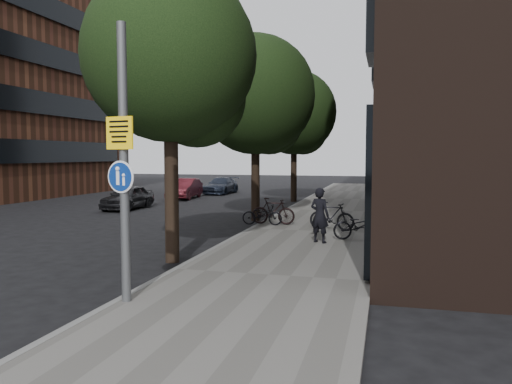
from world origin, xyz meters
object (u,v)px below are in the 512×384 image
(signpost, at_px, (124,163))
(parked_bike_facade_near, at_px, (361,225))
(pedestrian, at_px, (320,215))
(parked_car_near, at_px, (128,197))

(signpost, height_order, parked_bike_facade_near, signpost)
(pedestrian, bearing_deg, signpost, 90.99)
(signpost, relative_size, pedestrian, 2.98)
(parked_bike_facade_near, distance_m, parked_car_near, 14.03)
(signpost, height_order, pedestrian, signpost)
(pedestrian, xyz_separation_m, parked_bike_facade_near, (1.18, 0.85, -0.39))
(parked_bike_facade_near, bearing_deg, parked_car_near, 45.88)
(signpost, relative_size, parked_bike_facade_near, 2.91)
(parked_bike_facade_near, xyz_separation_m, parked_car_near, (-12.09, 7.12, 0.05))
(signpost, xyz_separation_m, parked_bike_facade_near, (3.80, 7.85, -2.07))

